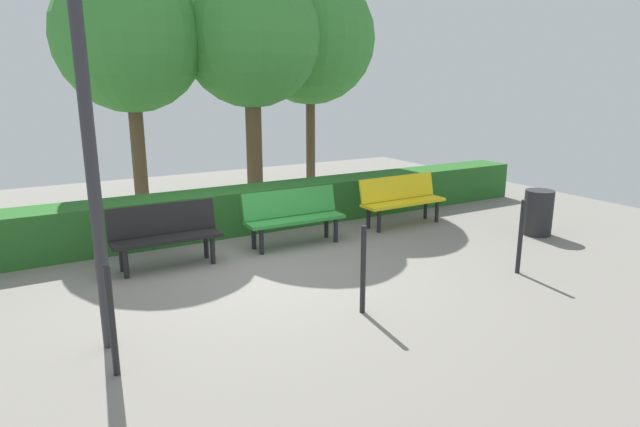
{
  "coord_description": "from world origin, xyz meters",
  "views": [
    {
      "loc": [
        2.82,
        6.44,
        2.52
      ],
      "look_at": [
        -1.13,
        -0.37,
        0.55
      ],
      "focal_mm": 30.19,
      "sensor_mm": 36.0,
      "label": 1
    }
  ],
  "objects_px": {
    "bench_black": "(165,233)",
    "tree_far": "(129,38)",
    "lamp_post": "(82,74)",
    "tree_near": "(310,39)",
    "trash_bin": "(538,213)",
    "tree_mid": "(251,38)",
    "bench_yellow": "(401,198)",
    "bench_green": "(293,214)"
  },
  "relations": [
    {
      "from": "bench_green",
      "to": "tree_near",
      "type": "xyz_separation_m",
      "value": [
        -2.18,
        -3.36,
        2.88
      ]
    },
    {
      "from": "tree_near",
      "to": "trash_bin",
      "type": "distance_m",
      "value": 5.95
    },
    {
      "from": "bench_black",
      "to": "trash_bin",
      "type": "distance_m",
      "value": 5.95
    },
    {
      "from": "bench_green",
      "to": "bench_black",
      "type": "relative_size",
      "value": 1.08
    },
    {
      "from": "tree_mid",
      "to": "trash_bin",
      "type": "height_order",
      "value": "tree_mid"
    },
    {
      "from": "bench_green",
      "to": "trash_bin",
      "type": "height_order",
      "value": "bench_green"
    },
    {
      "from": "bench_yellow",
      "to": "lamp_post",
      "type": "bearing_deg",
      "value": 20.85
    },
    {
      "from": "lamp_post",
      "to": "bench_green",
      "type": "bearing_deg",
      "value": -146.16
    },
    {
      "from": "bench_yellow",
      "to": "lamp_post",
      "type": "height_order",
      "value": "lamp_post"
    },
    {
      "from": "tree_near",
      "to": "lamp_post",
      "type": "xyz_separation_m",
      "value": [
        5.25,
        5.42,
        -0.79
      ]
    },
    {
      "from": "bench_yellow",
      "to": "tree_near",
      "type": "xyz_separation_m",
      "value": [
        0.03,
        -3.25,
        2.88
      ]
    },
    {
      "from": "bench_yellow",
      "to": "tree_near",
      "type": "distance_m",
      "value": 4.34
    },
    {
      "from": "bench_black",
      "to": "trash_bin",
      "type": "relative_size",
      "value": 1.96
    },
    {
      "from": "tree_near",
      "to": "trash_bin",
      "type": "xyz_separation_m",
      "value": [
        -1.59,
        4.9,
        -2.98
      ]
    },
    {
      "from": "tree_near",
      "to": "lamp_post",
      "type": "height_order",
      "value": "tree_near"
    },
    {
      "from": "bench_yellow",
      "to": "tree_far",
      "type": "distance_m",
      "value": 5.63
    },
    {
      "from": "bench_black",
      "to": "tree_far",
      "type": "xyz_separation_m",
      "value": [
        -0.38,
        -3.25,
        2.75
      ]
    },
    {
      "from": "bench_green",
      "to": "lamp_post",
      "type": "height_order",
      "value": "lamp_post"
    },
    {
      "from": "tree_far",
      "to": "bench_black",
      "type": "bearing_deg",
      "value": 83.24
    },
    {
      "from": "lamp_post",
      "to": "tree_mid",
      "type": "bearing_deg",
      "value": -126.89
    },
    {
      "from": "bench_yellow",
      "to": "trash_bin",
      "type": "relative_size",
      "value": 2.17
    },
    {
      "from": "bench_black",
      "to": "tree_near",
      "type": "bearing_deg",
      "value": -140.21
    },
    {
      "from": "tree_near",
      "to": "tree_mid",
      "type": "bearing_deg",
      "value": 19.36
    },
    {
      "from": "tree_near",
      "to": "lamp_post",
      "type": "bearing_deg",
      "value": 45.89
    },
    {
      "from": "bench_green",
      "to": "tree_near",
      "type": "height_order",
      "value": "tree_near"
    },
    {
      "from": "bench_black",
      "to": "tree_near",
      "type": "distance_m",
      "value": 6.09
    },
    {
      "from": "bench_green",
      "to": "bench_yellow",
      "type": "bearing_deg",
      "value": -176.21
    },
    {
      "from": "bench_yellow",
      "to": "lamp_post",
      "type": "xyz_separation_m",
      "value": [
        5.28,
        2.17,
        2.08
      ]
    },
    {
      "from": "bench_green",
      "to": "trash_bin",
      "type": "bearing_deg",
      "value": 158.69
    },
    {
      "from": "bench_green",
      "to": "tree_mid",
      "type": "height_order",
      "value": "tree_mid"
    },
    {
      "from": "trash_bin",
      "to": "bench_yellow",
      "type": "bearing_deg",
      "value": -46.66
    },
    {
      "from": "tree_mid",
      "to": "bench_yellow",
      "type": "bearing_deg",
      "value": 121.42
    },
    {
      "from": "bench_yellow",
      "to": "tree_mid",
      "type": "distance_m",
      "value": 4.21
    },
    {
      "from": "bench_green",
      "to": "lamp_post",
      "type": "distance_m",
      "value": 4.25
    },
    {
      "from": "bench_black",
      "to": "lamp_post",
      "type": "distance_m",
      "value": 3.11
    },
    {
      "from": "tree_far",
      "to": "trash_bin",
      "type": "distance_m",
      "value": 7.72
    },
    {
      "from": "tree_mid",
      "to": "lamp_post",
      "type": "xyz_separation_m",
      "value": [
        3.64,
        4.85,
        -0.72
      ]
    },
    {
      "from": "bench_yellow",
      "to": "trash_bin",
      "type": "xyz_separation_m",
      "value": [
        -1.56,
        1.65,
        -0.11
      ]
    },
    {
      "from": "tree_near",
      "to": "tree_far",
      "type": "distance_m",
      "value": 3.78
    },
    {
      "from": "bench_yellow",
      "to": "trash_bin",
      "type": "distance_m",
      "value": 2.27
    },
    {
      "from": "bench_yellow",
      "to": "bench_green",
      "type": "relative_size",
      "value": 1.03
    },
    {
      "from": "tree_near",
      "to": "tree_far",
      "type": "bearing_deg",
      "value": 2.03
    }
  ]
}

